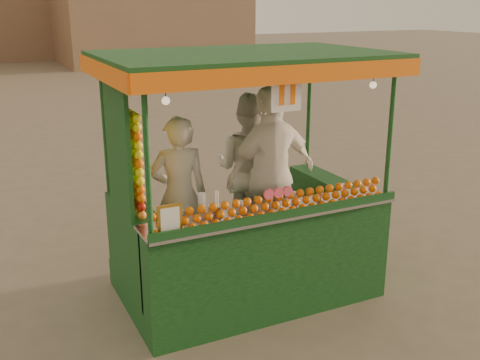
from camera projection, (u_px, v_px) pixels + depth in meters
name	position (u px, v px, depth m)	size (l,w,h in m)	color
ground	(200.00, 293.00, 6.07)	(90.00, 90.00, 0.00)	brown
building_right	(150.00, 11.00, 28.85)	(9.00, 6.00, 5.00)	#85664C
juice_cart	(243.00, 224.00, 5.77)	(2.76, 1.79, 2.51)	black
vendor_left	(179.00, 195.00, 5.76)	(0.64, 0.48, 1.61)	silver
vendor_middle	(249.00, 169.00, 6.41)	(1.04, 1.07, 1.74)	beige
vendor_right	(271.00, 174.00, 6.01)	(1.15, 0.60, 1.87)	white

